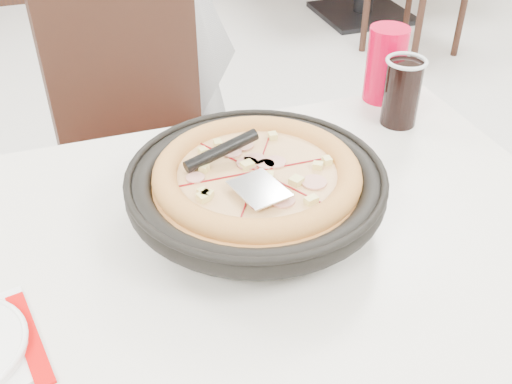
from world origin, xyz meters
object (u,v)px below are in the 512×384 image
object	(u,v)px
cola_glass	(402,94)
red_cup	(386,64)
pizza	(257,183)
chair_far	(160,166)
pizza_pan	(256,196)

from	to	relation	value
cola_glass	red_cup	size ratio (longest dim) A/B	0.81
pizza	cola_glass	xyz separation A→B (m)	(0.37, 0.19, 0.00)
chair_far	cola_glass	world-z (taller)	chair_far
chair_far	cola_glass	bearing A→B (deg)	124.49
chair_far	pizza_pan	world-z (taller)	chair_far
pizza_pan	red_cup	size ratio (longest dim) A/B	2.11
cola_glass	red_cup	bearing A→B (deg)	79.11
pizza	cola_glass	distance (m)	0.41
chair_far	pizza	distance (m)	0.69
pizza_pan	cola_glass	xyz separation A→B (m)	(0.37, 0.20, 0.02)
cola_glass	red_cup	distance (m)	0.11
pizza_pan	red_cup	world-z (taller)	red_cup
pizza	red_cup	distance (m)	0.49
chair_far	pizza_pan	bearing A→B (deg)	83.78
pizza_pan	pizza	distance (m)	0.02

